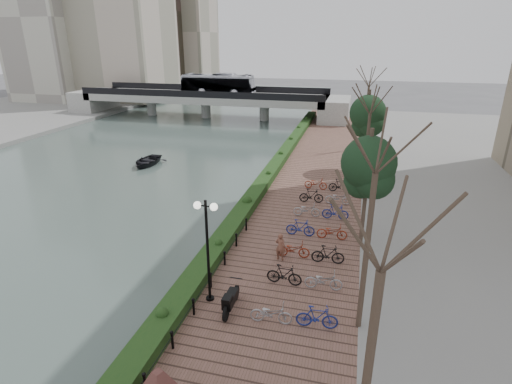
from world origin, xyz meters
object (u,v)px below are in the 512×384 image
(lamppost, at_px, (207,230))
(boat, at_px, (147,161))
(pedestrian, at_px, (280,247))
(motorcycle, at_px, (231,298))

(lamppost, xyz_separation_m, boat, (-13.32, 18.69, -3.47))
(lamppost, distance_m, pedestrian, 5.39)
(motorcycle, relative_size, pedestrian, 1.18)
(lamppost, bearing_deg, boat, 125.48)
(motorcycle, bearing_deg, lamppost, 158.40)
(lamppost, relative_size, boat, 1.21)
(lamppost, xyz_separation_m, pedestrian, (2.32, 4.08, -2.65))
(motorcycle, distance_m, pedestrian, 4.67)
(motorcycle, bearing_deg, pedestrian, 74.66)
(motorcycle, xyz_separation_m, boat, (-14.43, 19.12, -0.63))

